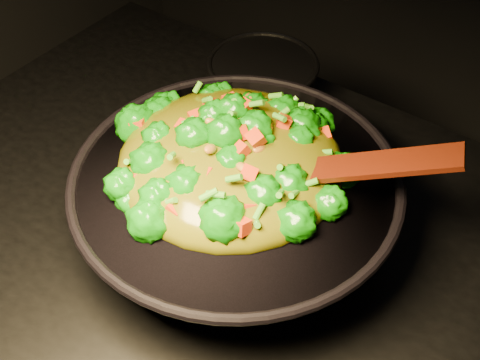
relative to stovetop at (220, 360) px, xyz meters
The scene contains 5 objects.
stovetop is the anchor object (origin of this frame).
wok 0.52m from the stovetop, 11.23° to the left, with size 0.47×0.47×0.13m, color black, non-canonical shape.
stir_fry 0.64m from the stovetop, 46.18° to the left, with size 0.33×0.33×0.11m, color #137C08, non-canonical shape.
spatula 0.66m from the stovetop, 20.01° to the left, with size 0.31×0.05×0.01m, color #3C1209.
back_pot 0.59m from the stovetop, 109.62° to the left, with size 0.20×0.20×0.11m, color black.
Camera 1 is at (0.40, -0.48, 1.65)m, focal length 45.00 mm.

